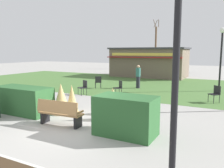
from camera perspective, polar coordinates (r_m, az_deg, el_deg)
The scene contains 18 objects.
ground_plane at distance 8.28m, azimuth -11.25°, elevation -11.04°, with size 80.00×80.00×0.00m, color #999691.
lawn_patch at distance 18.48m, azimuth 12.00°, elevation -0.45°, with size 36.00×12.00×0.01m, color #446B33.
park_bench at distance 8.68m, azimuth -12.67°, elevation -6.87°, with size 1.73×0.63×0.95m.
hedge_left at distance 10.85m, azimuth -20.86°, elevation -3.69°, with size 2.63×1.10×1.15m, color #28562B.
hedge_right at distance 7.54m, azimuth 3.38°, elevation -7.73°, with size 1.92×1.10×1.27m, color #28562B.
ornamental_grass_behind_left at distance 10.51m, azimuth -9.76°, elevation -3.47°, with size 0.57×0.57×1.21m, color tan.
ornamental_grass_behind_right at distance 10.25m, azimuth -12.32°, elevation -3.53°, with size 0.78×0.78×1.32m, color tan.
ornamental_grass_behind_center at distance 9.18m, azimuth 0.21°, elevation -4.82°, with size 0.79×0.79×1.28m, color tan.
lamppost_near at distance 4.13m, azimuth 15.44°, elevation 7.24°, with size 0.36×0.36×4.21m.
lamppost_far at distance 17.17m, azimuth 25.13°, elevation 7.19°, with size 0.36×0.36×4.21m.
food_kiosk at distance 24.82m, azimuth 9.01°, elevation 5.30°, with size 7.81×4.16×3.03m.
cafe_chair_west at distance 14.49m, azimuth -6.96°, elevation -0.55°, with size 0.58×0.58×0.89m.
cafe_chair_east at distance 13.33m, azimuth 23.94°, elevation -1.95°, with size 0.62×0.62×0.89m.
cafe_chair_center at distance 14.23m, azimuth 1.69°, elevation -0.66°, with size 0.62×0.62×0.89m.
cafe_chair_north at distance 16.81m, azimuth -3.40°, elevation 0.68°, with size 0.62×0.62×0.89m.
person_strolling at distance 17.02m, azimuth 6.40°, elevation 1.87°, with size 0.34×0.34×1.69m.
parked_car_west_slot at distance 30.64m, azimuth 13.69°, elevation 4.03°, with size 4.34×2.33×1.20m.
tree_left_bg at distance 36.56m, azimuth 10.62°, elevation 8.93°, with size 0.91×0.96×7.37m.
Camera 1 is at (5.00, -6.02, 2.69)m, focal length 37.44 mm.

